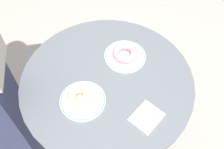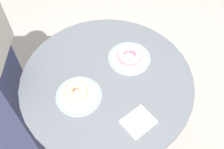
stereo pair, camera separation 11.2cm
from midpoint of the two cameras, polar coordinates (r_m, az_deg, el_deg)
ground_plane at (r=1.81m, az=1.08°, el=-14.69°), size 7.00×7.00×0.02m
cafe_table at (r=1.34m, az=1.42°, el=-6.79°), size 0.77×0.77×0.73m
plate_left at (r=1.09m, az=-4.44°, el=-4.97°), size 0.19×0.19×0.01m
plate_right at (r=1.22m, az=6.49°, el=3.43°), size 0.19×0.19×0.01m
donut_glazed at (r=1.07m, az=-4.92°, el=-3.98°), size 0.15×0.15×0.04m
donut_pink_frosted at (r=1.20m, az=6.59°, el=4.15°), size 0.15×0.15×0.04m
paper_napkin at (r=1.05m, az=8.96°, el=-10.53°), size 0.13×0.11×0.01m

